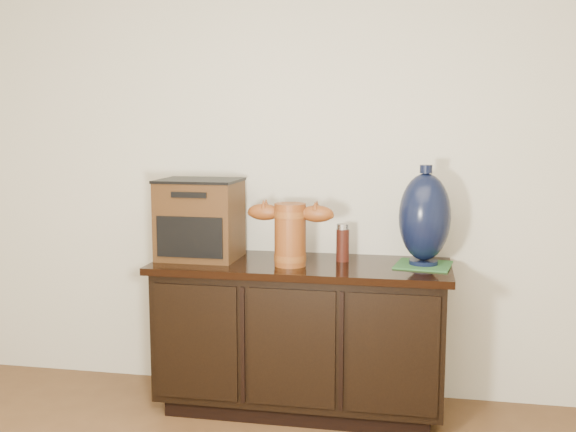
% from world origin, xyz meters
% --- Properties ---
extents(room, '(5.00, 5.00, 5.00)m').
position_xyz_m(room, '(0.00, 0.00, 1.30)').
color(room, '#54361C').
rests_on(room, ground).
extents(sideboard, '(1.46, 0.56, 0.75)m').
position_xyz_m(sideboard, '(0.00, 2.23, 0.39)').
color(sideboard, black).
rests_on(sideboard, ground).
extents(terracotta_vessel, '(0.43, 0.17, 0.30)m').
position_xyz_m(terracotta_vessel, '(-0.04, 2.15, 0.93)').
color(terracotta_vessel, brown).
rests_on(terracotta_vessel, sideboard).
extents(tv_radio, '(0.41, 0.33, 0.40)m').
position_xyz_m(tv_radio, '(-0.52, 2.24, 0.96)').
color(tv_radio, '#3A220E').
rests_on(tv_radio, sideboard).
extents(green_mat, '(0.29, 0.29, 0.01)m').
position_xyz_m(green_mat, '(0.59, 2.27, 0.76)').
color(green_mat, '#285929').
rests_on(green_mat, sideboard).
extents(lamp_base, '(0.28, 0.28, 0.48)m').
position_xyz_m(lamp_base, '(0.59, 2.27, 0.99)').
color(lamp_base, black).
rests_on(lamp_base, green_mat).
extents(spray_can, '(0.06, 0.06, 0.19)m').
position_xyz_m(spray_can, '(0.20, 2.30, 0.85)').
color(spray_can, '#54190E').
rests_on(spray_can, sideboard).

